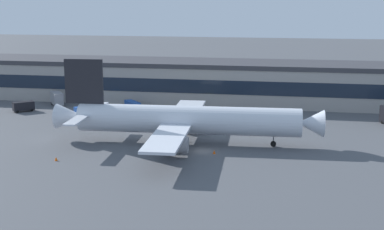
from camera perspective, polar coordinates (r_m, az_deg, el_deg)
The scene contains 10 objects.
ground_plane at distance 105.22m, azimuth 1.09°, elevation -3.72°, with size 600.00×600.00×0.00m, color #4C4F54.
terminal_building at distance 152.99m, azimuth 4.19°, elevation 3.41°, with size 182.08×18.10×11.27m.
airliner at distance 109.28m, azimuth -0.84°, elevation -0.50°, with size 53.47×45.49×16.58m.
belt_loader at distance 145.32m, azimuth -6.16°, elevation 1.11°, with size 5.64×6.19×1.95m.
stair_truck at distance 152.88m, azimuth -13.73°, elevation 1.69°, with size 5.42×6.29×3.55m.
follow_me_car at distance 140.85m, azimuth -11.15°, elevation 0.57°, with size 4.33×4.56×1.85m.
crew_van at distance 147.12m, azimuth -17.00°, elevation 0.90°, with size 5.35×5.10×2.55m.
baggage_tug at distance 135.88m, azimuth 0.47°, elevation 0.38°, with size 2.27×3.70×1.85m.
traffic_cone_0 at distance 103.30m, azimuth 2.30°, elevation -3.82°, with size 0.57×0.57×0.71m, color #F2590C.
traffic_cone_1 at distance 101.86m, azimuth -13.82°, elevation -4.41°, with size 0.56×0.56×0.70m, color #F2590C.
Camera 1 is at (16.40, -99.90, 28.65)m, focal length 51.79 mm.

